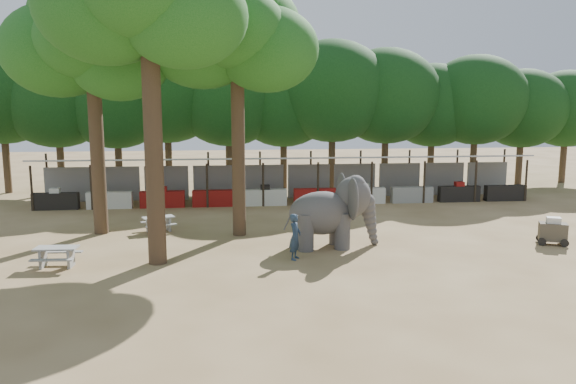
{
  "coord_description": "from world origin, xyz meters",
  "views": [
    {
      "loc": [
        -3.52,
        -17.72,
        5.65
      ],
      "look_at": [
        -1.0,
        5.0,
        2.0
      ],
      "focal_mm": 35.0,
      "sensor_mm": 36.0,
      "label": 1
    }
  ],
  "objects": [
    {
      "name": "ground",
      "position": [
        0.0,
        0.0,
        0.0
      ],
      "size": [
        100.0,
        100.0,
        0.0
      ],
      "primitive_type": "plane",
      "color": "brown",
      "rests_on": "ground"
    },
    {
      "name": "vendor_stalls",
      "position": [
        -0.0,
        13.84,
        1.18
      ],
      "size": [
        28.0,
        2.99,
        2.8
      ],
      "color": "#9FA2A7",
      "rests_on": "ground"
    },
    {
      "name": "yard_tree_left",
      "position": [
        -9.13,
        7.19,
        8.2
      ],
      "size": [
        7.1,
        6.9,
        11.02
      ],
      "color": "#332316",
      "rests_on": "ground"
    },
    {
      "name": "yard_tree_back",
      "position": [
        -3.13,
        6.19,
        8.54
      ],
      "size": [
        7.1,
        6.9,
        11.36
      ],
      "color": "#332316",
      "rests_on": "ground"
    },
    {
      "name": "backdrop_trees",
      "position": [
        0.0,
        19.0,
        5.51
      ],
      "size": [
        46.46,
        5.95,
        8.33
      ],
      "color": "#332316",
      "rests_on": "ground"
    },
    {
      "name": "elephant",
      "position": [
        0.61,
        3.57,
        1.42
      ],
      "size": [
        3.74,
        2.85,
        2.84
      ],
      "rotation": [
        0.0,
        0.0,
        0.08
      ],
      "color": "#3F3D3D",
      "rests_on": "ground"
    },
    {
      "name": "handler",
      "position": [
        -1.08,
        1.94,
        0.84
      ],
      "size": [
        0.62,
        0.72,
        1.69
      ],
      "primitive_type": "imported",
      "rotation": [
        0.0,
        0.0,
        1.15
      ],
      "color": "#26384C",
      "rests_on": "ground"
    },
    {
      "name": "picnic_table_near",
      "position": [
        -9.41,
        1.88,
        0.47
      ],
      "size": [
        1.5,
        1.37,
        0.71
      ],
      "rotation": [
        0.0,
        0.0,
        -0.06
      ],
      "color": "gray",
      "rests_on": "ground"
    },
    {
      "name": "picnic_table_far",
      "position": [
        -6.54,
        7.02,
        0.44
      ],
      "size": [
        1.68,
        1.6,
        0.67
      ],
      "rotation": [
        0.0,
        0.0,
        0.35
      ],
      "color": "gray",
      "rests_on": "ground"
    },
    {
      "name": "cart_front",
      "position": [
        9.49,
        2.96,
        0.55
      ],
      "size": [
        1.34,
        1.14,
        1.11
      ],
      "rotation": [
        0.0,
        0.0,
        -0.41
      ],
      "color": "#3C3529",
      "rests_on": "ground"
    }
  ]
}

